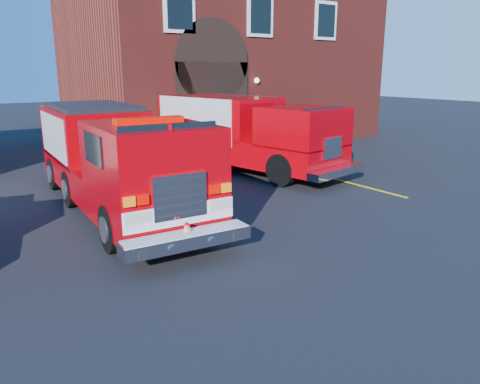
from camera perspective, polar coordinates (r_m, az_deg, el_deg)
ground at (r=10.78m, az=-3.61°, el=-5.35°), size 100.00×100.00×0.00m
parking_stripe_near at (r=15.60m, az=15.37°, el=0.51°), size 0.12×3.00×0.01m
parking_stripe_mid at (r=17.63m, az=7.99°, el=2.50°), size 0.12×3.00×0.01m
parking_stripe_far at (r=19.91m, az=2.19°, el=4.03°), size 0.12×3.00×0.01m
fire_station at (r=26.75m, az=-2.47°, el=15.91°), size 15.20×10.20×8.45m
fire_engine at (r=12.85m, az=-14.96°, el=3.98°), size 2.92×8.94×2.72m
secondary_truck at (r=17.69m, az=0.33°, el=7.48°), size 4.08×8.60×2.68m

